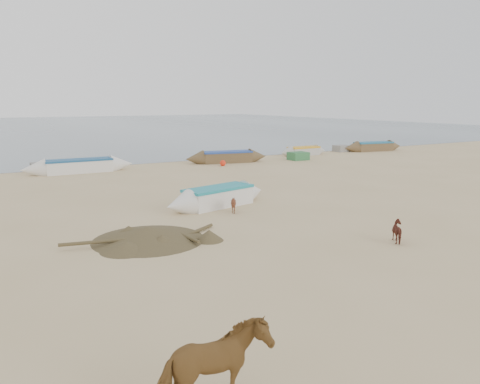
# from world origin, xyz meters

# --- Properties ---
(ground) EXTENTS (140.00, 140.00, 0.00)m
(ground) POSITION_xyz_m (0.00, 0.00, 0.00)
(ground) COLOR tan
(ground) RESTS_ON ground
(sea) EXTENTS (160.00, 160.00, 0.00)m
(sea) POSITION_xyz_m (0.00, 82.00, 0.01)
(sea) COLOR slate
(sea) RESTS_ON ground
(cow_adult) EXTENTS (1.78, 0.86, 1.49)m
(cow_adult) POSITION_xyz_m (-6.76, -6.87, 0.74)
(cow_adult) COLOR brown
(cow_adult) RESTS_ON ground
(calf_front) EXTENTS (0.84, 0.79, 0.75)m
(calf_front) POSITION_xyz_m (-0.05, 4.48, 0.38)
(calf_front) COLOR #5A2E1C
(calf_front) RESTS_ON ground
(calf_right) EXTENTS (0.72, 0.81, 0.75)m
(calf_right) POSITION_xyz_m (2.79, -2.06, 0.37)
(calf_right) COLOR #5F2A1E
(calf_right) RESTS_ON ground
(near_canoe) EXTENTS (5.81, 2.53, 0.90)m
(near_canoe) POSITION_xyz_m (0.01, 6.00, 0.45)
(near_canoe) COLOR silver
(near_canoe) RESTS_ON ground
(debris_pile) EXTENTS (4.05, 4.05, 0.47)m
(debris_pile) POSITION_xyz_m (-4.55, 2.49, 0.23)
(debris_pile) COLOR brown
(debris_pile) RESTS_ON ground
(waterline_canoes) EXTENTS (51.27, 3.55, 0.91)m
(waterline_canoes) POSITION_xyz_m (1.62, 20.10, 0.43)
(waterline_canoes) COLOR silver
(waterline_canoes) RESTS_ON ground
(beach_clutter) EXTENTS (42.92, 5.17, 0.64)m
(beach_clutter) POSITION_xyz_m (3.64, 19.59, 0.30)
(beach_clutter) COLOR #2D6438
(beach_clutter) RESTS_ON ground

